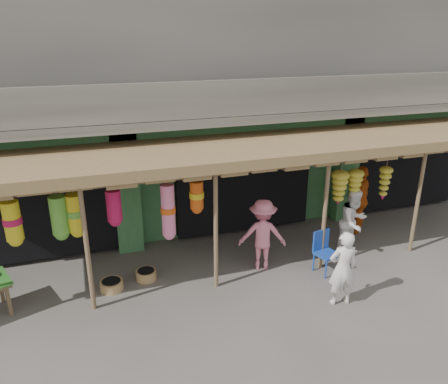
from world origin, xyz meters
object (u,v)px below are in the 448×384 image
object	(u,v)px
person_front	(343,269)
person_shopper	(262,234)
person_vendor	(360,199)
blue_chair	(324,249)
person_right	(353,222)

from	to	relation	value
person_front	person_shopper	bearing A→B (deg)	-55.76
person_front	person_vendor	bearing A→B (deg)	-122.39
blue_chair	person_right	size ratio (longest dim) A/B	0.56
person_vendor	person_shopper	xyz separation A→B (m)	(-3.18, -0.94, -0.10)
blue_chair	person_vendor	bearing A→B (deg)	24.87
person_right	person_shopper	distance (m)	2.28
person_front	person_vendor	distance (m)	3.55
person_vendor	blue_chair	bearing A→B (deg)	-0.00
person_right	person_vendor	size ratio (longest dim) A/B	0.92
person_right	person_vendor	distance (m)	1.40
person_right	person_shopper	bearing A→B (deg)	160.31
person_front	person_shopper	world-z (taller)	person_shopper
person_front	person_right	bearing A→B (deg)	-121.83
blue_chair	person_front	xyz separation A→B (m)	(-0.34, -1.21, 0.25)
person_shopper	person_front	bearing A→B (deg)	136.59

